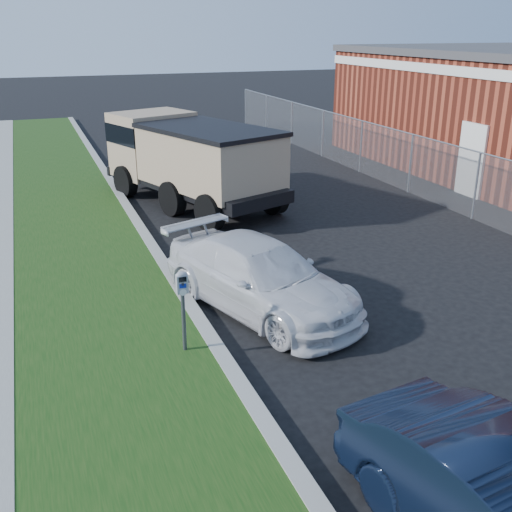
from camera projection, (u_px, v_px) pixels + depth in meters
name	position (u px, v px, depth m)	size (l,w,h in m)	color
ground	(349.00, 317.00, 10.71)	(120.00, 120.00, 0.00)	black
streetside	(16.00, 316.00, 10.59)	(6.12, 50.00, 0.15)	gray
chainlink_fence	(412.00, 152.00, 18.36)	(0.06, 30.06, 30.00)	slate
parking_meter	(182.00, 294.00, 9.03)	(0.18, 0.13, 1.32)	#3F4247
white_wagon	(258.00, 276.00, 10.88)	(1.75, 4.30, 1.25)	silver
dump_truck	(188.00, 156.00, 17.23)	(4.23, 6.59, 2.43)	black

